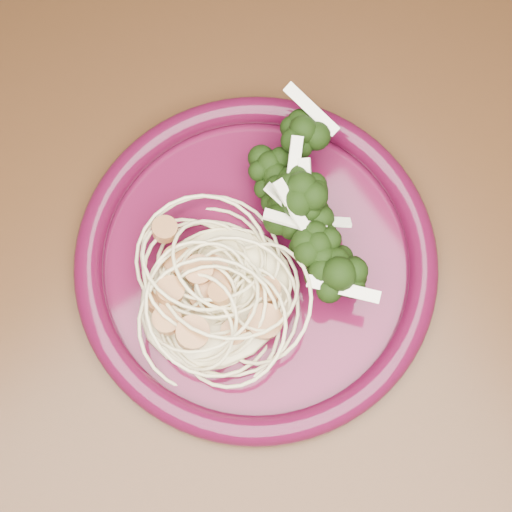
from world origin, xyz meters
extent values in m
plane|color=brown|center=(0.00, 0.00, 0.00)|extent=(3.50, 3.50, 0.00)
cube|color=#472814|center=(0.00, 0.00, 0.73)|extent=(1.20, 0.80, 0.04)
cylinder|color=#470B23|center=(-0.02, 0.01, 0.75)|extent=(0.32, 0.32, 0.01)
torus|color=#470D24|center=(-0.02, 0.01, 0.76)|extent=(0.32, 0.32, 0.02)
ellipsoid|color=beige|center=(-0.06, 0.00, 0.77)|extent=(0.14, 0.12, 0.03)
ellipsoid|color=black|center=(0.03, 0.02, 0.78)|extent=(0.11, 0.15, 0.05)
camera|label=1|loc=(-0.11, -0.12, 1.28)|focal=50.00mm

